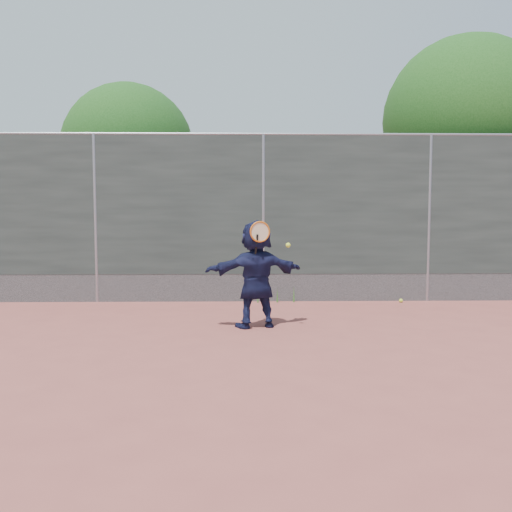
{
  "coord_description": "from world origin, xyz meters",
  "views": [
    {
      "loc": [
        -0.35,
        -6.75,
        1.69
      ],
      "look_at": [
        -0.18,
        1.26,
        1.02
      ],
      "focal_mm": 40.0,
      "sensor_mm": 36.0,
      "label": 1
    }
  ],
  "objects": [
    {
      "name": "tree_right",
      "position": [
        4.68,
        5.75,
        3.49
      ],
      "size": [
        3.78,
        3.6,
        5.39
      ],
      "color": "#382314",
      "rests_on": "ground"
    },
    {
      "name": "swing_action",
      "position": [
        -0.09,
        1.06,
        1.33
      ],
      "size": [
        0.57,
        0.14,
        0.51
      ],
      "color": "#CD5E13",
      "rests_on": "ground"
    },
    {
      "name": "player",
      "position": [
        -0.18,
        1.26,
        0.76
      ],
      "size": [
        1.48,
        0.8,
        1.52
      ],
      "primitive_type": "imported",
      "rotation": [
        0.0,
        0.0,
        3.41
      ],
      "color": "#15193B",
      "rests_on": "ground"
    },
    {
      "name": "ground",
      "position": [
        0.0,
        0.0,
        0.0
      ],
      "size": [
        80.0,
        80.0,
        0.0
      ],
      "primitive_type": "plane",
      "color": "#9E4C42",
      "rests_on": "ground"
    },
    {
      "name": "weed_clump",
      "position": [
        0.29,
        3.38,
        0.13
      ],
      "size": [
        0.68,
        0.07,
        0.3
      ],
      "color": "#387226",
      "rests_on": "ground"
    },
    {
      "name": "tree_left",
      "position": [
        -2.85,
        6.55,
        2.94
      ],
      "size": [
        3.15,
        3.0,
        4.53
      ],
      "color": "#382314",
      "rests_on": "ground"
    },
    {
      "name": "ball_ground",
      "position": [
        2.47,
        3.31,
        0.03
      ],
      "size": [
        0.07,
        0.07,
        0.07
      ],
      "primitive_type": "sphere",
      "color": "#D5EF35",
      "rests_on": "ground"
    },
    {
      "name": "fence",
      "position": [
        -0.0,
        3.5,
        1.58
      ],
      "size": [
        20.0,
        0.06,
        3.03
      ],
      "color": "#38423D",
      "rests_on": "ground"
    }
  ]
}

